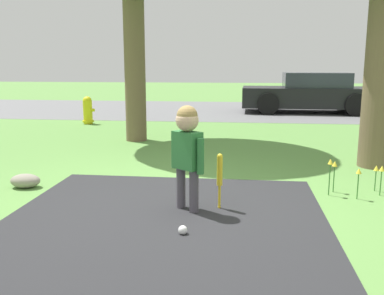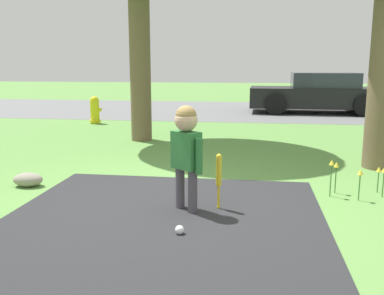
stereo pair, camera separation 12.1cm
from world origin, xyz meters
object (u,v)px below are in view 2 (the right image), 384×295
object	(u,v)px
fire_hydrant	(95,110)
parked_car	(318,94)
child	(186,143)
baseball_bat	(219,173)
sports_ball	(180,230)

from	to	relation	value
fire_hydrant	parked_car	xyz separation A→B (m)	(5.80, 3.24, 0.24)
fire_hydrant	parked_car	distance (m)	6.65
child	fire_hydrant	distance (m)	6.84
parked_car	fire_hydrant	bearing A→B (deg)	30.40
baseball_bat	fire_hydrant	bearing A→B (deg)	121.02
baseball_bat	fire_hydrant	size ratio (longest dim) A/B	0.84
baseball_bat	fire_hydrant	world-z (taller)	fire_hydrant
sports_ball	fire_hydrant	size ratio (longest dim) A/B	0.12
child	baseball_bat	bearing A→B (deg)	52.62
child	baseball_bat	xyz separation A→B (m)	(0.32, 0.08, -0.32)
sports_ball	fire_hydrant	world-z (taller)	fire_hydrant
fire_hydrant	parked_car	size ratio (longest dim) A/B	0.17
baseball_bat	parked_car	bearing A→B (deg)	76.29
sports_ball	parked_car	distance (m)	10.21
baseball_bat	parked_car	xyz separation A→B (m)	(2.24, 9.17, 0.21)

